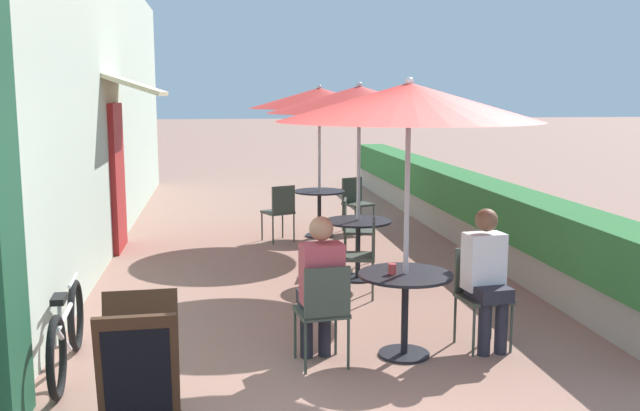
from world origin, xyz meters
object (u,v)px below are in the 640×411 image
patio_umbrella_near (409,102)px  seated_patron_near_right (320,283)px  seated_patron_near_left (486,273)px  patio_umbrella_mid (359,100)px  cafe_chair_mid_right (353,226)px  cafe_chair_far_left (356,200)px  menu_board (140,369)px  cafe_chair_near_right (324,307)px  patio_table_far (319,203)px  bicycle_leaning (67,333)px  coffee_cup_near (392,269)px  cafe_chair_far_right (280,208)px  cafe_chair_mid_left (364,251)px  patio_umbrella_far (319,98)px  patio_table_mid (358,236)px  cafe_chair_near_left (480,289)px  patio_table_near (405,295)px

patio_umbrella_near → seated_patron_near_right: patio_umbrella_near is taller
seated_patron_near_left → patio_umbrella_mid: bearing=-82.9°
seated_patron_near_right → cafe_chair_mid_right: (0.93, 3.37, -0.17)m
cafe_chair_far_left → menu_board: 7.28m
menu_board → cafe_chair_near_right: bearing=32.5°
patio_table_far → bicycle_leaning: bearing=-118.2°
coffee_cup_near → cafe_chair_mid_right: (0.30, 3.32, -0.25)m
cafe_chair_far_left → cafe_chair_far_right: bearing=5.9°
cafe_chair_mid_left → bicycle_leaning: size_ratio=0.53×
patio_umbrella_near → patio_umbrella_far: 5.25m
cafe_chair_near_right → cafe_chair_far_left: bearing=69.3°
cafe_chair_mid_left → cafe_chair_far_right: 3.13m
patio_umbrella_near → patio_table_mid: 3.04m
cafe_chair_near_right → cafe_chair_mid_left: bearing=62.4°
cafe_chair_near_left → cafe_chair_near_right: same height
menu_board → patio_table_near: bearing=25.8°
patio_table_mid → cafe_chair_mid_left: size_ratio=0.93×
patio_table_near → patio_umbrella_far: (0.01, 5.25, 1.63)m
patio_table_near → cafe_chair_near_left: 0.75m
cafe_chair_far_left → patio_table_mid: bearing=56.1°
seated_patron_near_left → seated_patron_near_right: 1.49m
cafe_chair_mid_right → patio_umbrella_far: (-0.17, 1.94, 1.64)m
patio_umbrella_mid → coffee_cup_near: bearing=-94.9°
seated_patron_near_left → cafe_chair_far_left: size_ratio=1.44×
cafe_chair_mid_right → patio_umbrella_far: size_ratio=0.37×
seated_patron_near_left → seated_patron_near_right: bearing=-2.7°
patio_umbrella_near → cafe_chair_mid_right: patio_umbrella_near is taller
patio_table_near → cafe_chair_mid_left: 1.83m
patio_umbrella_near → coffee_cup_near: (-0.12, -0.01, -1.39)m
cafe_chair_near_right → patio_umbrella_far: patio_umbrella_far is taller
cafe_chair_near_left → patio_umbrella_mid: size_ratio=0.37×
patio_table_mid → bicycle_leaning: bearing=-138.6°
cafe_chair_mid_left → patio_umbrella_far: bearing=12.4°
patio_umbrella_far → cafe_chair_mid_left: bearing=-89.9°
cafe_chair_near_right → patio_table_mid: (0.83, 2.74, 0.02)m
cafe_chair_mid_left → patio_table_mid: bearing=5.9°
patio_umbrella_mid → patio_umbrella_far: 2.68m
seated_patron_near_right → cafe_chair_mid_right: seated_patron_near_right is taller
patio_table_mid → patio_umbrella_far: bearing=91.9°
patio_table_far → cafe_chair_far_right: bearing=-150.7°
cafe_chair_far_left → cafe_chair_far_right: 1.49m
cafe_chair_mid_right → bicycle_leaning: size_ratio=0.53×
patio_table_far → menu_board: bearing=-108.3°
cafe_chair_mid_left → patio_table_far: size_ratio=1.08×
coffee_cup_near → bicycle_leaning: coffee_cup_near is taller
cafe_chair_mid_left → patio_umbrella_far: patio_umbrella_far is taller
seated_patron_near_left → patio_table_mid: (-0.64, 2.51, -0.15)m
patio_table_near → patio_umbrella_mid: (0.10, 2.57, 1.63)m
patio_table_near → bicycle_leaning: (-2.79, 0.02, -0.21)m
seated_patron_near_left → patio_umbrella_far: size_ratio=0.53×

